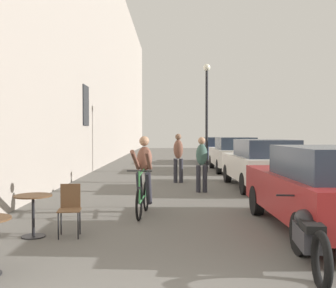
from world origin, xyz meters
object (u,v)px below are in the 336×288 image
object	(u,v)px
pedestrian_near	(202,161)
parked_car_second	(262,163)
cyclist_on_bicycle	(144,177)
street_lamp	(207,104)
cafe_chair_mid_toward_street	(70,206)
cafe_table_mid	(33,207)
parked_car_fourth	(217,149)
pedestrian_mid	(178,155)
parked_car_nearest	(323,188)
parked_motorcycle	(307,237)
parked_car_third	(233,154)

from	to	relation	value
pedestrian_near	parked_car_second	bearing A→B (deg)	23.57
cyclist_on_bicycle	street_lamp	world-z (taller)	street_lamp
street_lamp	cafe_chair_mid_toward_street	bearing A→B (deg)	-106.69
cafe_table_mid	parked_car_second	bearing A→B (deg)	48.80
parked_car_fourth	parked_car_second	bearing A→B (deg)	-89.31
cyclist_on_bicycle	pedestrian_near	xyz separation A→B (m)	(1.53, 3.18, 0.12)
parked_car_second	pedestrian_mid	bearing A→B (deg)	151.75
parked_car_nearest	parked_car_fourth	size ratio (longest dim) A/B	1.02
street_lamp	parked_motorcycle	world-z (taller)	street_lamp
parked_car_second	parked_motorcycle	distance (m)	7.64
parked_car_third	cafe_chair_mid_toward_street	bearing A→B (deg)	-111.80
parked_car_second	parked_car_fourth	bearing A→B (deg)	90.69
parked_car_third	parked_motorcycle	bearing A→B (deg)	-94.81
parked_car_nearest	parked_motorcycle	size ratio (longest dim) A/B	2.04
pedestrian_near	parked_car_third	size ratio (longest dim) A/B	0.37
parked_car_third	cyclist_on_bicycle	bearing A→B (deg)	-109.84
street_lamp	parked_car_nearest	size ratio (longest dim) A/B	1.12
pedestrian_mid	parked_car_second	distance (m)	3.02
street_lamp	parked_car_fourth	bearing A→B (deg)	78.85
street_lamp	parked_car_second	size ratio (longest dim) A/B	1.10
parked_car_nearest	parked_car_third	world-z (taller)	parked_car_third
pedestrian_near	parked_car_nearest	distance (m)	5.17
pedestrian_near	parked_car_nearest	xyz separation A→B (m)	(1.78, -4.85, -0.13)
cafe_chair_mid_toward_street	parked_car_second	world-z (taller)	parked_car_second
cafe_chair_mid_toward_street	parked_car_second	xyz separation A→B (m)	(4.68, 5.97, 0.30)
pedestrian_mid	parked_car_fourth	world-z (taller)	pedestrian_mid
cyclist_on_bicycle	parked_car_third	distance (m)	10.38
parked_motorcycle	pedestrian_near	bearing A→B (deg)	97.49
pedestrian_near	parked_motorcycle	distance (m)	6.75
parked_car_nearest	parked_car_third	xyz separation A→B (m)	(0.21, 11.43, 0.02)
parked_car_fourth	cyclist_on_bicycle	bearing A→B (deg)	-102.56
cafe_chair_mid_toward_street	parked_motorcycle	bearing A→B (deg)	-24.00
parked_car_nearest	pedestrian_near	bearing A→B (deg)	110.22
parked_car_second	parked_motorcycle	bearing A→B (deg)	-98.44
cafe_chair_mid_toward_street	cafe_table_mid	bearing A→B (deg)	-172.95
street_lamp	parked_car_third	bearing A→B (deg)	15.81
cyclist_on_bicycle	street_lamp	distance (m)	9.94
pedestrian_near	street_lamp	xyz separation A→B (m)	(0.71, 6.23, 2.17)
parked_car_third	parked_car_fourth	distance (m)	5.47
parked_car_fourth	pedestrian_mid	bearing A→B (deg)	-104.47
cafe_chair_mid_toward_street	pedestrian_mid	distance (m)	7.68
cafe_table_mid	parked_car_nearest	bearing A→B (deg)	3.63
cyclist_on_bicycle	parked_car_second	size ratio (longest dim) A/B	0.39
pedestrian_mid	parked_motorcycle	distance (m)	9.12
cyclist_on_bicycle	parked_car_fourth	world-z (taller)	cyclist_on_bicycle
parked_car_nearest	parked_car_third	size ratio (longest dim) A/B	0.98
parked_car_second	parked_motorcycle	world-z (taller)	parked_car_second
cyclist_on_bicycle	parked_car_fourth	xyz separation A→B (m)	(3.40, 15.24, -0.02)
parked_car_nearest	cafe_table_mid	bearing A→B (deg)	-176.37
cafe_table_mid	street_lamp	bearing A→B (deg)	70.64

